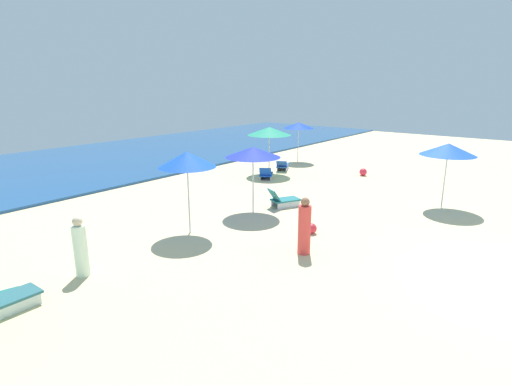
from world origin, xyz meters
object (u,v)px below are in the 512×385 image
object	(u,v)px
umbrella_1	(187,159)
umbrella_2	(299,125)
lounge_chair_5_0	(283,200)
umbrella_0	(448,149)
umbrella_4	(269,131)
beach_ball_1	(312,228)
umbrella_5	(253,152)
lounge_chair_4_1	(283,166)
lounge_chair_3_1	(1,301)
beach_ball_0	(363,172)
lounge_chair_4_0	(266,174)
beachgoer_0	(304,228)
beachgoer_2	(80,248)

from	to	relation	value
umbrella_1	umbrella_2	size ratio (longest dim) A/B	1.11
lounge_chair_5_0	umbrella_0	bearing A→B (deg)	-116.64
umbrella_4	beach_ball_1	world-z (taller)	umbrella_4
umbrella_4	umbrella_5	size ratio (longest dim) A/B	1.01
umbrella_4	lounge_chair_4_1	size ratio (longest dim) A/B	1.60
umbrella_4	umbrella_5	world-z (taller)	umbrella_4
lounge_chair_3_1	umbrella_5	xyz separation A→B (m)	(9.02, 0.20, 2.04)
beach_ball_0	lounge_chair_4_0	bearing A→B (deg)	136.41
umbrella_0	beach_ball_1	size ratio (longest dim) A/B	7.45
lounge_chair_3_1	lounge_chair_4_0	bearing A→B (deg)	-77.77
umbrella_0	beachgoer_0	xyz separation A→B (m)	(-7.28, 1.95, -1.56)
umbrella_0	lounge_chair_3_1	size ratio (longest dim) A/B	1.77
lounge_chair_4_0	lounge_chair_4_1	xyz separation A→B (m)	(2.42, 0.62, 0.01)
umbrella_4	beach_ball_0	distance (m)	5.51
umbrella_1	beach_ball_1	distance (m)	4.65
lounge_chair_3_1	lounge_chair_5_0	xyz separation A→B (m)	(10.28, -0.34, 0.00)
lounge_chair_4_1	lounge_chair_4_0	bearing A→B (deg)	76.17
lounge_chair_4_0	beach_ball_0	size ratio (longest dim) A/B	3.41
umbrella_0	beach_ball_1	world-z (taller)	umbrella_0
umbrella_4	beachgoer_2	size ratio (longest dim) A/B	1.60
lounge_chair_4_0	lounge_chair_5_0	distance (m)	5.01
lounge_chair_5_0	lounge_chair_4_1	bearing A→B (deg)	-28.81
umbrella_4	lounge_chair_4_0	world-z (taller)	umbrella_4
umbrella_2	lounge_chair_5_0	world-z (taller)	umbrella_2
beachgoer_2	umbrella_5	bearing A→B (deg)	-162.64
lounge_chair_4_0	beach_ball_1	bearing A→B (deg)	106.34
umbrella_0	lounge_chair_4_1	world-z (taller)	umbrella_0
umbrella_5	beach_ball_0	xyz separation A→B (m)	(8.68, -0.68, -2.13)
umbrella_5	beach_ball_1	bearing A→B (deg)	-102.56
umbrella_2	beach_ball_0	distance (m)	5.57
lounge_chair_4_1	beach_ball_0	size ratio (longest dim) A/B	4.04
umbrella_1	umbrella_2	world-z (taller)	umbrella_1
lounge_chair_3_1	lounge_chair_4_1	xyz separation A→B (m)	(16.27, 3.79, -0.04)
umbrella_5	beach_ball_1	world-z (taller)	umbrella_5
beachgoer_0	lounge_chair_4_0	bearing A→B (deg)	7.13
umbrella_2	beachgoer_2	bearing A→B (deg)	-166.01
umbrella_1	umbrella_5	size ratio (longest dim) A/B	1.08
umbrella_2	beach_ball_1	world-z (taller)	umbrella_2
beach_ball_1	lounge_chair_4_1	bearing A→B (deg)	39.80
umbrella_2	lounge_chair_4_0	distance (m)	5.71
beachgoer_2	beach_ball_0	world-z (taller)	beachgoer_2
umbrella_5	lounge_chair_5_0	xyz separation A→B (m)	(1.27, -0.54, -2.04)
umbrella_5	lounge_chair_5_0	size ratio (longest dim) A/B	1.81
lounge_chair_5_0	beach_ball_0	bearing A→B (deg)	-64.55
umbrella_2	umbrella_5	distance (m)	10.89
lounge_chair_4_0	umbrella_0	bearing A→B (deg)	150.46
umbrella_4	lounge_chair_3_1	bearing A→B (deg)	-165.79
lounge_chair_4_0	beach_ball_0	bearing A→B (deg)	-164.64
lounge_chair_3_1	beachgoer_2	bearing A→B (deg)	-82.77
umbrella_1	lounge_chair_5_0	bearing A→B (deg)	-10.07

